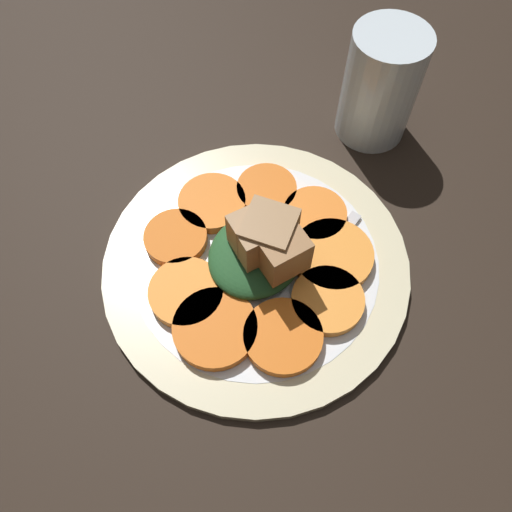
# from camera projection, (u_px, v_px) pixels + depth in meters

# --- Properties ---
(table_slab) EXTENTS (1.20, 1.20, 0.02)m
(table_slab) POSITION_uv_depth(u_px,v_px,m) (256.00, 271.00, 0.51)
(table_slab) COLOR black
(table_slab) RESTS_ON ground
(plate) EXTENTS (0.30, 0.30, 0.01)m
(plate) POSITION_uv_depth(u_px,v_px,m) (256.00, 264.00, 0.49)
(plate) COLOR beige
(plate) RESTS_ON table_slab
(carrot_slice_0) EXTENTS (0.07, 0.07, 0.01)m
(carrot_slice_0) POSITION_uv_depth(u_px,v_px,m) (326.00, 303.00, 0.46)
(carrot_slice_0) COLOR orange
(carrot_slice_0) RESTS_ON plate
(carrot_slice_1) EXTENTS (0.08, 0.08, 0.01)m
(carrot_slice_1) POSITION_uv_depth(u_px,v_px,m) (333.00, 255.00, 0.49)
(carrot_slice_1) COLOR orange
(carrot_slice_1) RESTS_ON plate
(carrot_slice_2) EXTENTS (0.06, 0.06, 0.01)m
(carrot_slice_2) POSITION_uv_depth(u_px,v_px,m) (315.00, 215.00, 0.51)
(carrot_slice_2) COLOR orange
(carrot_slice_2) RESTS_ON plate
(carrot_slice_3) EXTENTS (0.06, 0.06, 0.01)m
(carrot_slice_3) POSITION_uv_depth(u_px,v_px,m) (267.00, 190.00, 0.52)
(carrot_slice_3) COLOR orange
(carrot_slice_3) RESTS_ON plate
(carrot_slice_4) EXTENTS (0.07, 0.07, 0.01)m
(carrot_slice_4) POSITION_uv_depth(u_px,v_px,m) (212.00, 203.00, 0.52)
(carrot_slice_4) COLOR orange
(carrot_slice_4) RESTS_ON plate
(carrot_slice_5) EXTENTS (0.06, 0.06, 0.01)m
(carrot_slice_5) POSITION_uv_depth(u_px,v_px,m) (176.00, 238.00, 0.49)
(carrot_slice_5) COLOR #D45E12
(carrot_slice_5) RESTS_ON plate
(carrot_slice_6) EXTENTS (0.07, 0.07, 0.01)m
(carrot_slice_6) POSITION_uv_depth(u_px,v_px,m) (186.00, 292.00, 0.47)
(carrot_slice_6) COLOR orange
(carrot_slice_6) RESTS_ON plate
(carrot_slice_7) EXTENTS (0.08, 0.08, 0.01)m
(carrot_slice_7) POSITION_uv_depth(u_px,v_px,m) (215.00, 328.00, 0.45)
(carrot_slice_7) COLOR orange
(carrot_slice_7) RESTS_ON plate
(carrot_slice_8) EXTENTS (0.07, 0.07, 0.01)m
(carrot_slice_8) POSITION_uv_depth(u_px,v_px,m) (283.00, 337.00, 0.45)
(carrot_slice_8) COLOR orange
(carrot_slice_8) RESTS_ON plate
(center_pile) EXTENTS (0.10, 0.10, 0.07)m
(center_pile) POSITION_uv_depth(u_px,v_px,m) (262.00, 248.00, 0.46)
(center_pile) COLOR #235128
(center_pile) RESTS_ON plate
(fork) EXTENTS (0.18, 0.03, 0.00)m
(fork) POSITION_uv_depth(u_px,v_px,m) (308.00, 279.00, 0.48)
(fork) COLOR silver
(fork) RESTS_ON plate
(water_glass) EXTENTS (0.08, 0.08, 0.12)m
(water_glass) POSITION_uv_depth(u_px,v_px,m) (380.00, 86.00, 0.53)
(water_glass) COLOR silver
(water_glass) RESTS_ON table_slab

